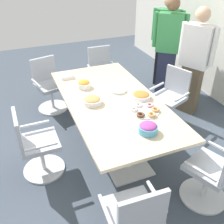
# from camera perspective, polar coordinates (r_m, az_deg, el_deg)

# --- Properties ---
(ground_plane) EXTENTS (10.00, 10.00, 0.01)m
(ground_plane) POSITION_cam_1_polar(r_m,az_deg,el_deg) (3.95, 0.00, -6.80)
(ground_plane) COLOR #3D4754
(conference_table) EXTENTS (2.40, 1.20, 0.75)m
(conference_table) POSITION_cam_1_polar(r_m,az_deg,el_deg) (3.59, 0.00, 1.01)
(conference_table) COLOR #CCB793
(conference_table) RESTS_ON ground
(office_chair_0) EXTENTS (0.66, 0.66, 0.91)m
(office_chair_0) POSITION_cam_1_polar(r_m,az_deg,el_deg) (4.74, -13.58, 5.31)
(office_chair_0) COLOR silver
(office_chair_0) RESTS_ON ground
(office_chair_1) EXTENTS (0.55, 0.55, 0.91)m
(office_chair_1) POSITION_cam_1_polar(r_m,az_deg,el_deg) (3.38, -16.44, -7.37)
(office_chair_1) COLOR silver
(office_chair_1) RESTS_ON ground
(office_chair_2) EXTENTS (0.56, 0.56, 0.91)m
(office_chair_2) POSITION_cam_1_polar(r_m,az_deg,el_deg) (2.55, 4.73, -22.72)
(office_chair_2) COLOR silver
(office_chair_2) RESTS_ON ground
(office_chair_3) EXTENTS (0.70, 0.70, 0.91)m
(office_chair_3) POSITION_cam_1_polar(r_m,az_deg,el_deg) (3.12, 21.46, -12.60)
(office_chair_3) COLOR silver
(office_chair_3) RESTS_ON ground
(office_chair_4) EXTENTS (0.70, 0.70, 0.91)m
(office_chair_4) POSITION_cam_1_polar(r_m,az_deg,el_deg) (4.32, 12.57, 2.65)
(office_chair_4) COLOR silver
(office_chair_4) RESTS_ON ground
(office_chair_5) EXTENTS (0.55, 0.55, 0.91)m
(office_chair_5) POSITION_cam_1_polar(r_m,az_deg,el_deg) (5.12, -2.21, 8.35)
(office_chair_5) COLOR silver
(office_chair_5) RESTS_ON ground
(person_standing_0) EXTENTS (0.51, 0.46, 1.79)m
(person_standing_0) POSITION_cam_1_polar(r_m,az_deg,el_deg) (5.42, 11.77, 15.10)
(person_standing_0) COLOR black
(person_standing_0) RESTS_ON ground
(person_standing_1) EXTENTS (0.45, 0.52, 1.81)m
(person_standing_1) POSITION_cam_1_polar(r_m,az_deg,el_deg) (5.02, 12.26, 13.84)
(person_standing_1) COLOR #232842
(person_standing_1) RESTS_ON ground
(person_standing_2) EXTENTS (0.58, 0.40, 1.78)m
(person_standing_2) POSITION_cam_1_polar(r_m,az_deg,el_deg) (4.50, 17.69, 10.55)
(person_standing_2) COLOR brown
(person_standing_2) RESTS_ON ground
(snack_bowl_cookies) EXTENTS (0.25, 0.25, 0.10)m
(snack_bowl_cookies) POSITION_cam_1_polar(r_m,az_deg,el_deg) (3.42, -4.35, 2.55)
(snack_bowl_cookies) COLOR white
(snack_bowl_cookies) RESTS_ON conference_table
(snack_bowl_pretzels) EXTENTS (0.26, 0.26, 0.09)m
(snack_bowl_pretzels) POSITION_cam_1_polar(r_m,az_deg,el_deg) (3.56, 6.40, 3.61)
(snack_bowl_pretzels) COLOR white
(snack_bowl_pretzels) RESTS_ON conference_table
(snack_bowl_candy_mix) EXTENTS (0.22, 0.22, 0.12)m
(snack_bowl_candy_mix) POSITION_cam_1_polar(r_m,az_deg,el_deg) (2.90, 7.95, -3.48)
(snack_bowl_candy_mix) COLOR #4C9EC6
(snack_bowl_candy_mix) RESTS_ON conference_table
(snack_bowl_chips_orange) EXTENTS (0.20, 0.20, 0.11)m
(snack_bowl_chips_orange) POSITION_cam_1_polar(r_m,az_deg,el_deg) (3.84, -6.19, 6.10)
(snack_bowl_chips_orange) COLOR white
(snack_bowl_chips_orange) RESTS_ON conference_table
(donut_platter) EXTENTS (0.38, 0.37, 0.04)m
(donut_platter) POSITION_cam_1_polar(r_m,az_deg,el_deg) (3.28, 7.22, 0.42)
(donut_platter) COLOR white
(donut_platter) RESTS_ON conference_table
(plate_stack) EXTENTS (0.22, 0.22, 0.03)m
(plate_stack) POSITION_cam_1_polar(r_m,az_deg,el_deg) (3.73, 1.46, 4.76)
(plate_stack) COLOR white
(plate_stack) RESTS_ON conference_table
(napkin_pile) EXTENTS (0.20, 0.20, 0.05)m
(napkin_pile) POSITION_cam_1_polar(r_m,az_deg,el_deg) (4.22, -9.99, 7.88)
(napkin_pile) COLOR white
(napkin_pile) RESTS_ON conference_table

